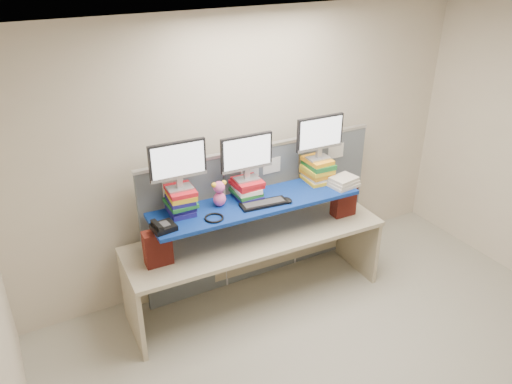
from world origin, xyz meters
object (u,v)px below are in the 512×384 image
monitor_center (247,155)px  desk_phone (163,227)px  monitor_left (178,163)px  monitor_right (320,135)px  keyboard (264,204)px  desk (256,248)px  blue_board (256,203)px

monitor_center → desk_phone: monitor_center is taller
monitor_left → desk_phone: (-0.25, -0.21, -0.46)m
monitor_right → desk_phone: (-1.70, -0.16, -0.47)m
monitor_right → keyboard: 0.89m
monitor_center → monitor_right: bearing=0.0°
monitor_left → monitor_right: monitor_right is taller
monitor_left → monitor_right: (1.44, -0.05, 0.01)m
keyboard → monitor_right: bearing=20.4°
desk → monitor_right: 1.27m
monitor_center → keyboard: monitor_center is taller
keyboard → monitor_left: bearing=167.9°
keyboard → blue_board: bearing=115.0°
monitor_left → keyboard: size_ratio=1.11×
monitor_right → desk_phone: monitor_right is taller
blue_board → keyboard: 0.10m
desk → blue_board: (0.00, 0.00, 0.50)m
keyboard → desk_phone: bearing=-175.2°
monitor_center → monitor_left: bearing=-180.0°
blue_board → monitor_right: size_ratio=3.96×
desk → keyboard: bearing=-69.1°
monitor_left → keyboard: (0.72, -0.24, -0.47)m
desk → blue_board: blue_board is taller
blue_board → desk_phone: desk_phone is taller
blue_board → keyboard: bearing=-69.1°
monitor_center → blue_board: bearing=-73.0°
monitor_left → monitor_center: 0.66m
desk → monitor_center: 0.96m
keyboard → desk_phone: (-0.97, 0.02, 0.02)m
keyboard → desk: bearing=115.0°
monitor_right → blue_board: bearing=-171.1°
blue_board → desk_phone: size_ratio=9.66×
monitor_center → keyboard: size_ratio=1.11×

